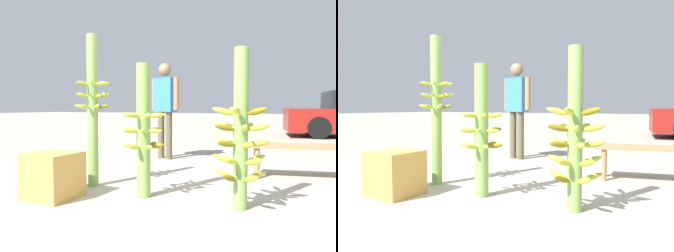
{
  "view_description": "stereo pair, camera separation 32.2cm",
  "coord_description": "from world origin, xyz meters",
  "views": [
    {
      "loc": [
        1.51,
        -2.72,
        0.89
      ],
      "look_at": [
        0.13,
        0.19,
        0.7
      ],
      "focal_mm": 35.0,
      "sensor_mm": 36.0,
      "label": 1
    },
    {
      "loc": [
        1.79,
        -2.57,
        0.89
      ],
      "look_at": [
        0.13,
        0.19,
        0.7
      ],
      "focal_mm": 35.0,
      "sensor_mm": 36.0,
      "label": 2
    }
  ],
  "objects": [
    {
      "name": "ground_plane",
      "position": [
        0.0,
        0.0,
        0.0
      ],
      "size": [
        80.0,
        80.0,
        0.0
      ],
      "primitive_type": "plane",
      "color": "#A89E8C"
    },
    {
      "name": "banana_stalk_left",
      "position": [
        -0.82,
        0.21,
        0.87
      ],
      "size": [
        0.39,
        0.39,
        1.69
      ],
      "color": "#7AA851",
      "rests_on": "ground_plane"
    },
    {
      "name": "banana_stalk_center",
      "position": [
        -0.08,
        0.06,
        0.66
      ],
      "size": [
        0.43,
        0.43,
        1.31
      ],
      "color": "#7AA851",
      "rests_on": "ground_plane"
    },
    {
      "name": "banana_stalk_right",
      "position": [
        0.87,
        0.09,
        0.66
      ],
      "size": [
        0.5,
        0.5,
        1.4
      ],
      "color": "#7AA851",
      "rests_on": "ground_plane"
    },
    {
      "name": "vendor_person",
      "position": [
        -0.95,
        2.33,
        0.98
      ],
      "size": [
        0.6,
        0.29,
        1.63
      ],
      "rotation": [
        0.0,
        0.0,
        2.85
      ],
      "color": "brown",
      "rests_on": "ground_plane"
    },
    {
      "name": "market_bench",
      "position": [
        1.25,
        1.63,
        0.36
      ],
      "size": [
        1.29,
        0.64,
        0.42
      ],
      "rotation": [
        0.0,
        0.0,
        0.23
      ],
      "color": "#99754C",
      "rests_on": "ground_plane"
    },
    {
      "name": "produce_crate",
      "position": [
        -0.86,
        -0.35,
        0.22
      ],
      "size": [
        0.45,
        0.45,
        0.45
      ],
      "color": "#C69347",
      "rests_on": "ground_plane"
    }
  ]
}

